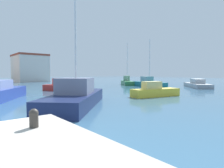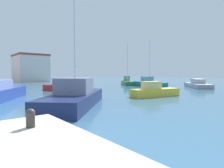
{
  "view_description": "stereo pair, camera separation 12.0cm",
  "coord_description": "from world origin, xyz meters",
  "px_view_note": "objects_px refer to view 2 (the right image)",
  "views": [
    {
      "loc": [
        -0.39,
        -7.35,
        2.36
      ],
      "look_at": [
        16.8,
        13.01,
        0.81
      ],
      "focal_mm": 29.93,
      "sensor_mm": 36.0,
      "label": 1
    },
    {
      "loc": [
        -0.3,
        -7.43,
        2.36
      ],
      "look_at": [
        16.8,
        13.01,
        0.81
      ],
      "focal_mm": 29.93,
      "sensor_mm": 36.0,
      "label": 2
    }
  ],
  "objects_px": {
    "mooring_bollard": "(30,117)",
    "motorboat_white_distant_east": "(65,83)",
    "sailboat_teal_distant_north": "(149,83)",
    "sailboat_green_inner_mooring": "(127,82)",
    "motorboat_grey_center_channel": "(197,84)",
    "sailboat_navy_mid_harbor": "(75,96)",
    "motorboat_yellow_behind_lamppost": "(154,91)",
    "motorboat_red_far_left": "(68,85)"
  },
  "relations": [
    {
      "from": "motorboat_yellow_behind_lamppost",
      "to": "sailboat_green_inner_mooring",
      "type": "distance_m",
      "value": 19.27
    },
    {
      "from": "motorboat_white_distant_east",
      "to": "sailboat_navy_mid_harbor",
      "type": "relative_size",
      "value": 0.45
    },
    {
      "from": "sailboat_teal_distant_north",
      "to": "motorboat_yellow_behind_lamppost",
      "type": "relative_size",
      "value": 1.51
    },
    {
      "from": "mooring_bollard",
      "to": "motorboat_grey_center_channel",
      "type": "bearing_deg",
      "value": 17.5
    },
    {
      "from": "motorboat_red_far_left",
      "to": "sailboat_green_inner_mooring",
      "type": "bearing_deg",
      "value": 5.99
    },
    {
      "from": "sailboat_green_inner_mooring",
      "to": "motorboat_red_far_left",
      "type": "distance_m",
      "value": 14.05
    },
    {
      "from": "motorboat_white_distant_east",
      "to": "sailboat_navy_mid_harbor",
      "type": "xyz_separation_m",
      "value": [
        -9.32,
        -20.9,
        0.2
      ]
    },
    {
      "from": "mooring_bollard",
      "to": "motorboat_grey_center_channel",
      "type": "xyz_separation_m",
      "value": [
        29.2,
        9.21,
        -0.65
      ]
    },
    {
      "from": "mooring_bollard",
      "to": "motorboat_grey_center_channel",
      "type": "height_order",
      "value": "motorboat_grey_center_channel"
    },
    {
      "from": "sailboat_navy_mid_harbor",
      "to": "motorboat_grey_center_channel",
      "type": "bearing_deg",
      "value": 6.54
    },
    {
      "from": "motorboat_white_distant_east",
      "to": "motorboat_yellow_behind_lamppost",
      "type": "relative_size",
      "value": 0.89
    },
    {
      "from": "motorboat_white_distant_east",
      "to": "motorboat_yellow_behind_lamppost",
      "type": "height_order",
      "value": "motorboat_yellow_behind_lamppost"
    },
    {
      "from": "motorboat_grey_center_channel",
      "to": "sailboat_navy_mid_harbor",
      "type": "bearing_deg",
      "value": -173.46
    },
    {
      "from": "motorboat_yellow_behind_lamppost",
      "to": "motorboat_red_far_left",
      "type": "relative_size",
      "value": 0.67
    },
    {
      "from": "motorboat_red_far_left",
      "to": "sailboat_navy_mid_harbor",
      "type": "relative_size",
      "value": 0.75
    },
    {
      "from": "sailboat_teal_distant_north",
      "to": "motorboat_red_far_left",
      "type": "relative_size",
      "value": 1.02
    },
    {
      "from": "motorboat_yellow_behind_lamppost",
      "to": "sailboat_navy_mid_harbor",
      "type": "height_order",
      "value": "sailboat_navy_mid_harbor"
    },
    {
      "from": "motorboat_grey_center_channel",
      "to": "sailboat_navy_mid_harbor",
      "type": "relative_size",
      "value": 0.69
    },
    {
      "from": "sailboat_teal_distant_north",
      "to": "motorboat_red_far_left",
      "type": "xyz_separation_m",
      "value": [
        -12.84,
        5.06,
        -0.04
      ]
    },
    {
      "from": "sailboat_teal_distant_north",
      "to": "motorboat_white_distant_east",
      "type": "bearing_deg",
      "value": 129.59
    },
    {
      "from": "motorboat_grey_center_channel",
      "to": "sailboat_teal_distant_north",
      "type": "bearing_deg",
      "value": 129.54
    },
    {
      "from": "motorboat_yellow_behind_lamppost",
      "to": "motorboat_grey_center_channel",
      "type": "height_order",
      "value": "motorboat_yellow_behind_lamppost"
    },
    {
      "from": "sailboat_green_inner_mooring",
      "to": "motorboat_grey_center_channel",
      "type": "relative_size",
      "value": 1.15
    },
    {
      "from": "sailboat_teal_distant_north",
      "to": "motorboat_yellow_behind_lamppost",
      "type": "distance_m",
      "value": 13.67
    },
    {
      "from": "mooring_bollard",
      "to": "sailboat_green_inner_mooring",
      "type": "bearing_deg",
      "value": 40.79
    },
    {
      "from": "sailboat_teal_distant_north",
      "to": "sailboat_navy_mid_harbor",
      "type": "xyz_separation_m",
      "value": [
        -19.26,
        -8.88,
        0.1
      ]
    },
    {
      "from": "sailboat_green_inner_mooring",
      "to": "sailboat_teal_distant_north",
      "type": "bearing_deg",
      "value": -99.81
    },
    {
      "from": "motorboat_white_distant_east",
      "to": "motorboat_red_far_left",
      "type": "bearing_deg",
      "value": -112.68
    },
    {
      "from": "sailboat_teal_distant_north",
      "to": "sailboat_green_inner_mooring",
      "type": "relative_size",
      "value": 0.97
    },
    {
      "from": "motorboat_yellow_behind_lamppost",
      "to": "sailboat_navy_mid_harbor",
      "type": "bearing_deg",
      "value": 179.27
    },
    {
      "from": "mooring_bollard",
      "to": "motorboat_white_distant_east",
      "type": "relative_size",
      "value": 0.11
    },
    {
      "from": "sailboat_teal_distant_north",
      "to": "sailboat_green_inner_mooring",
      "type": "distance_m",
      "value": 6.63
    },
    {
      "from": "motorboat_yellow_behind_lamppost",
      "to": "motorboat_grey_center_channel",
      "type": "relative_size",
      "value": 0.74
    },
    {
      "from": "sailboat_green_inner_mooring",
      "to": "sailboat_navy_mid_harbor",
      "type": "distance_m",
      "value": 25.55
    },
    {
      "from": "motorboat_yellow_behind_lamppost",
      "to": "mooring_bollard",
      "type": "bearing_deg",
      "value": -155.55
    },
    {
      "from": "mooring_bollard",
      "to": "sailboat_green_inner_mooring",
      "type": "distance_m",
      "value": 33.42
    },
    {
      "from": "sailboat_teal_distant_north",
      "to": "motorboat_grey_center_channel",
      "type": "relative_size",
      "value": 1.12
    },
    {
      "from": "mooring_bollard",
      "to": "sailboat_navy_mid_harbor",
      "type": "relative_size",
      "value": 0.05
    },
    {
      "from": "mooring_bollard",
      "to": "motorboat_white_distant_east",
      "type": "height_order",
      "value": "motorboat_white_distant_east"
    },
    {
      "from": "mooring_bollard",
      "to": "motorboat_white_distant_east",
      "type": "distance_m",
      "value": 30.81
    },
    {
      "from": "motorboat_white_distant_east",
      "to": "sailboat_navy_mid_harbor",
      "type": "height_order",
      "value": "sailboat_navy_mid_harbor"
    },
    {
      "from": "sailboat_green_inner_mooring",
      "to": "motorboat_white_distant_east",
      "type": "bearing_deg",
      "value": 153.62
    }
  ]
}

